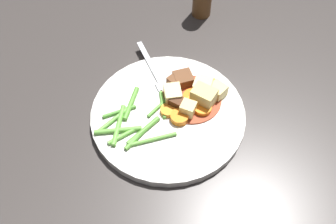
{
  "coord_description": "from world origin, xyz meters",
  "views": [
    {
      "loc": [
        -0.21,
        -0.31,
        0.53
      ],
      "look_at": [
        0.0,
        0.0,
        0.02
      ],
      "focal_mm": 38.85,
      "sensor_mm": 36.0,
      "label": 1
    }
  ],
  "objects_px": {
    "carrot_slice_5": "(192,97)",
    "carrot_slice_0": "(170,111)",
    "meat_chunk_0": "(183,79)",
    "meat_chunk_2": "(176,102)",
    "carrot_slice_3": "(179,117)",
    "dinner_plate": "(168,115)",
    "potato_chunk_2": "(173,94)",
    "carrot_slice_4": "(195,104)",
    "fork": "(156,75)",
    "potato_chunk_4": "(217,91)",
    "carrot_slice_2": "(202,108)",
    "potato_chunk_0": "(204,97)",
    "carrot_slice_1": "(213,87)",
    "potato_chunk_1": "(202,87)",
    "potato_chunk_3": "(188,109)",
    "meat_chunk_1": "(176,82)"
  },
  "relations": [
    {
      "from": "carrot_slice_5",
      "to": "carrot_slice_0",
      "type": "bearing_deg",
      "value": -177.92
    },
    {
      "from": "meat_chunk_0",
      "to": "meat_chunk_2",
      "type": "distance_m",
      "value": 0.05
    },
    {
      "from": "carrot_slice_3",
      "to": "meat_chunk_0",
      "type": "height_order",
      "value": "meat_chunk_0"
    },
    {
      "from": "dinner_plate",
      "to": "carrot_slice_5",
      "type": "relative_size",
      "value": 8.41
    },
    {
      "from": "potato_chunk_2",
      "to": "carrot_slice_4",
      "type": "bearing_deg",
      "value": -57.11
    },
    {
      "from": "fork",
      "to": "potato_chunk_4",
      "type": "bearing_deg",
      "value": -57.43
    },
    {
      "from": "dinner_plate",
      "to": "potato_chunk_2",
      "type": "distance_m",
      "value": 0.04
    },
    {
      "from": "carrot_slice_2",
      "to": "potato_chunk_0",
      "type": "xyz_separation_m",
      "value": [
        0.01,
        0.01,
        0.01
      ]
    },
    {
      "from": "dinner_plate",
      "to": "carrot_slice_1",
      "type": "bearing_deg",
      "value": -0.97
    },
    {
      "from": "potato_chunk_1",
      "to": "dinner_plate",
      "type": "bearing_deg",
      "value": -179.73
    },
    {
      "from": "carrot_slice_5",
      "to": "potato_chunk_4",
      "type": "xyz_separation_m",
      "value": [
        0.04,
        -0.02,
        0.01
      ]
    },
    {
      "from": "dinner_plate",
      "to": "carrot_slice_4",
      "type": "relative_size",
      "value": 8.02
    },
    {
      "from": "fork",
      "to": "meat_chunk_2",
      "type": "bearing_deg",
      "value": -97.25
    },
    {
      "from": "carrot_slice_3",
      "to": "dinner_plate",
      "type": "bearing_deg",
      "value": 108.21
    },
    {
      "from": "dinner_plate",
      "to": "meat_chunk_2",
      "type": "distance_m",
      "value": 0.03
    },
    {
      "from": "potato_chunk_1",
      "to": "meat_chunk_2",
      "type": "bearing_deg",
      "value": 176.65
    },
    {
      "from": "carrot_slice_0",
      "to": "potato_chunk_1",
      "type": "height_order",
      "value": "potato_chunk_1"
    },
    {
      "from": "carrot_slice_0",
      "to": "carrot_slice_1",
      "type": "height_order",
      "value": "same"
    },
    {
      "from": "carrot_slice_2",
      "to": "potato_chunk_1",
      "type": "distance_m",
      "value": 0.04
    },
    {
      "from": "carrot_slice_3",
      "to": "potato_chunk_4",
      "type": "relative_size",
      "value": 1.1
    },
    {
      "from": "potato_chunk_0",
      "to": "dinner_plate",
      "type": "bearing_deg",
      "value": 163.31
    },
    {
      "from": "potato_chunk_3",
      "to": "meat_chunk_1",
      "type": "xyz_separation_m",
      "value": [
        0.02,
        0.06,
        -0.0
      ]
    },
    {
      "from": "carrot_slice_3",
      "to": "potato_chunk_2",
      "type": "height_order",
      "value": "potato_chunk_2"
    },
    {
      "from": "potato_chunk_3",
      "to": "potato_chunk_4",
      "type": "distance_m",
      "value": 0.07
    },
    {
      "from": "potato_chunk_1",
      "to": "potato_chunk_2",
      "type": "height_order",
      "value": "potato_chunk_1"
    },
    {
      "from": "carrot_slice_3",
      "to": "fork",
      "type": "height_order",
      "value": "carrot_slice_3"
    },
    {
      "from": "meat_chunk_1",
      "to": "carrot_slice_3",
      "type": "bearing_deg",
      "value": -120.25
    },
    {
      "from": "potato_chunk_0",
      "to": "potato_chunk_3",
      "type": "height_order",
      "value": "potato_chunk_0"
    },
    {
      "from": "meat_chunk_0",
      "to": "fork",
      "type": "bearing_deg",
      "value": 125.05
    },
    {
      "from": "fork",
      "to": "carrot_slice_1",
      "type": "bearing_deg",
      "value": -51.0
    },
    {
      "from": "carrot_slice_0",
      "to": "potato_chunk_4",
      "type": "distance_m",
      "value": 0.09
    },
    {
      "from": "potato_chunk_1",
      "to": "meat_chunk_0",
      "type": "relative_size",
      "value": 1.0
    },
    {
      "from": "carrot_slice_5",
      "to": "potato_chunk_0",
      "type": "bearing_deg",
      "value": -60.1
    },
    {
      "from": "potato_chunk_4",
      "to": "carrot_slice_1",
      "type": "bearing_deg",
      "value": 75.02
    },
    {
      "from": "dinner_plate",
      "to": "potato_chunk_1",
      "type": "xyz_separation_m",
      "value": [
        0.07,
        0.0,
        0.02
      ]
    },
    {
      "from": "carrot_slice_1",
      "to": "potato_chunk_2",
      "type": "distance_m",
      "value": 0.08
    },
    {
      "from": "carrot_slice_0",
      "to": "potato_chunk_4",
      "type": "height_order",
      "value": "potato_chunk_4"
    },
    {
      "from": "carrot_slice_3",
      "to": "meat_chunk_2",
      "type": "distance_m",
      "value": 0.03
    },
    {
      "from": "carrot_slice_2",
      "to": "carrot_slice_5",
      "type": "xyz_separation_m",
      "value": [
        -0.0,
        0.03,
        -0.0
      ]
    },
    {
      "from": "meat_chunk_0",
      "to": "carrot_slice_0",
      "type": "bearing_deg",
      "value": -144.25
    },
    {
      "from": "potato_chunk_4",
      "to": "fork",
      "type": "bearing_deg",
      "value": 122.57
    },
    {
      "from": "carrot_slice_5",
      "to": "meat_chunk_2",
      "type": "bearing_deg",
      "value": 173.35
    },
    {
      "from": "carrot_slice_4",
      "to": "meat_chunk_0",
      "type": "relative_size",
      "value": 1.03
    },
    {
      "from": "carrot_slice_1",
      "to": "potato_chunk_1",
      "type": "height_order",
      "value": "potato_chunk_1"
    },
    {
      "from": "meat_chunk_0",
      "to": "fork",
      "type": "distance_m",
      "value": 0.05
    },
    {
      "from": "potato_chunk_0",
      "to": "meat_chunk_1",
      "type": "bearing_deg",
      "value": 104.96
    },
    {
      "from": "carrot_slice_2",
      "to": "meat_chunk_0",
      "type": "bearing_deg",
      "value": 82.92
    },
    {
      "from": "carrot_slice_4",
      "to": "meat_chunk_0",
      "type": "distance_m",
      "value": 0.06
    },
    {
      "from": "carrot_slice_3",
      "to": "potato_chunk_3",
      "type": "distance_m",
      "value": 0.02
    },
    {
      "from": "potato_chunk_2",
      "to": "potato_chunk_3",
      "type": "relative_size",
      "value": 1.3
    }
  ]
}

